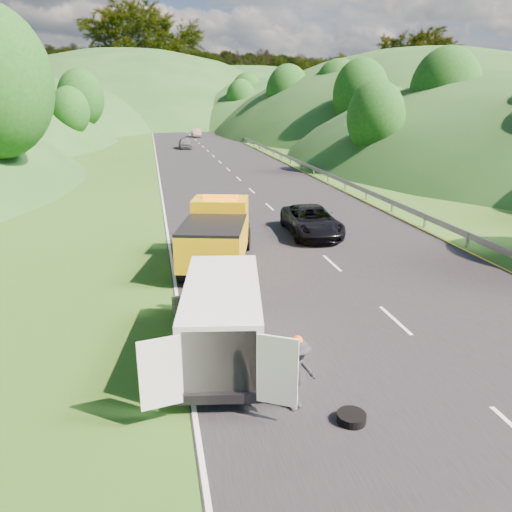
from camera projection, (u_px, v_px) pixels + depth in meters
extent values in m
plane|color=#38661E|center=(291.00, 304.00, 17.64)|extent=(320.00, 320.00, 0.00)
cube|color=black|center=(220.00, 162.00, 55.49)|extent=(14.00, 200.00, 0.02)
cube|color=gray|center=(260.00, 150.00, 68.57)|extent=(0.06, 140.00, 1.52)
cylinder|color=black|center=(201.00, 238.00, 23.82)|extent=(0.67, 1.18, 1.12)
cylinder|color=black|center=(246.00, 239.00, 23.71)|extent=(0.67, 1.18, 1.12)
cylinder|color=black|center=(183.00, 269.00, 19.58)|extent=(0.67, 1.18, 1.12)
cylinder|color=black|center=(237.00, 270.00, 19.47)|extent=(0.67, 1.18, 1.12)
cube|color=yellow|center=(221.00, 221.00, 22.54)|extent=(2.78, 2.34, 2.12)
cube|color=yellow|center=(213.00, 243.00, 20.24)|extent=(3.35, 4.30, 1.45)
cube|color=black|center=(213.00, 224.00, 20.00)|extent=(3.35, 4.30, 0.11)
cube|color=black|center=(224.00, 227.00, 24.00)|extent=(2.50, 1.87, 0.78)
cube|color=black|center=(226.00, 228.00, 24.71)|extent=(2.32, 0.82, 0.56)
cube|color=yellow|center=(225.00, 211.00, 24.15)|extent=(2.38, 1.42, 1.22)
cube|color=orange|center=(220.00, 197.00, 22.20)|extent=(1.58, 0.67, 0.18)
cube|color=black|center=(222.00, 209.00, 23.17)|extent=(2.07, 0.63, 1.01)
cylinder|color=black|center=(196.00, 320.00, 15.52)|extent=(0.42, 0.82, 0.78)
cylinder|color=black|center=(252.00, 319.00, 15.59)|extent=(0.42, 0.82, 0.78)
cylinder|color=black|center=(186.00, 377.00, 12.36)|extent=(0.42, 0.82, 0.78)
cylinder|color=black|center=(257.00, 375.00, 12.43)|extent=(0.42, 0.82, 0.78)
cube|color=silver|center=(222.00, 316.00, 13.60)|extent=(2.82, 5.34, 1.81)
cube|color=silver|center=(225.00, 292.00, 16.27)|extent=(2.07, 1.19, 0.98)
cube|color=black|center=(224.00, 271.00, 15.85)|extent=(1.84, 0.63, 0.81)
cube|color=black|center=(220.00, 362.00, 11.23)|extent=(1.65, 0.37, 1.56)
cube|color=silver|center=(160.00, 373.00, 10.76)|extent=(0.92, 0.23, 1.66)
cube|color=silver|center=(277.00, 371.00, 10.86)|extent=(0.84, 0.51, 1.66)
cube|color=black|center=(220.00, 398.00, 11.40)|extent=(1.95, 0.47, 0.24)
imported|color=silver|center=(201.00, 313.00, 16.96)|extent=(0.61, 0.71, 1.67)
imported|color=#CFC46E|center=(252.00, 314.00, 16.89)|extent=(0.56, 0.56, 0.92)
imported|color=black|center=(296.00, 408.00, 11.77)|extent=(1.33, 1.13, 1.79)
cube|color=#68644E|center=(178.00, 305.00, 16.81)|extent=(0.43, 0.34, 0.61)
cylinder|color=black|center=(351.00, 422.00, 11.27)|extent=(0.67, 0.67, 0.20)
imported|color=black|center=(311.00, 235.00, 26.47)|extent=(2.77, 5.49, 1.49)
imported|color=#4F5155|center=(185.00, 149.00, 69.79)|extent=(1.75, 4.36, 1.49)
imported|color=#7F5D54|center=(197.00, 137.00, 89.70)|extent=(1.47, 4.22, 1.39)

